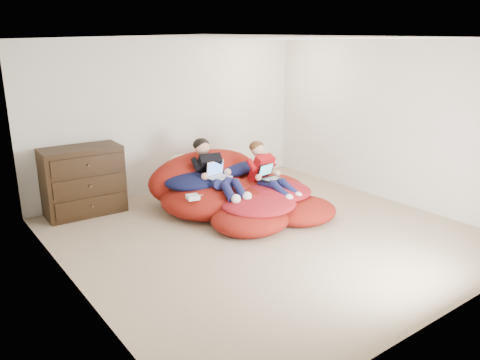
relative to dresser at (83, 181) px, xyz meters
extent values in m
cube|color=tan|center=(1.67, -2.20, -0.63)|extent=(5.10, 5.10, 0.25)
cube|color=beige|center=(1.67, 0.31, 0.75)|extent=(5.10, 0.02, 2.50)
cube|color=beige|center=(1.67, -4.71, 0.75)|extent=(5.10, 0.02, 2.50)
cube|color=beige|center=(-0.84, -2.20, 0.75)|extent=(0.02, 5.10, 2.50)
cube|color=beige|center=(4.18, -2.20, 0.75)|extent=(0.02, 5.10, 2.50)
cube|color=white|center=(1.67, -2.20, 2.01)|extent=(5.10, 5.10, 0.02)
cube|color=black|center=(0.00, 0.01, 0.00)|extent=(1.14, 0.60, 1.01)
cube|color=black|center=(0.00, -0.28, -0.30)|extent=(1.01, 0.05, 0.24)
cylinder|color=#4C3F26|center=(0.00, -0.30, -0.30)|extent=(0.03, 0.06, 0.03)
cube|color=black|center=(0.00, -0.28, 0.00)|extent=(1.01, 0.05, 0.24)
cylinder|color=#4C3F26|center=(0.00, -0.30, 0.00)|extent=(0.03, 0.06, 0.03)
cube|color=black|center=(0.00, -0.28, 0.30)|extent=(1.01, 0.05, 0.24)
cylinder|color=#4C3F26|center=(0.00, -0.30, 0.30)|extent=(0.03, 0.06, 0.03)
ellipsoid|color=maroon|center=(1.57, -1.04, -0.28)|extent=(1.57, 1.41, 0.56)
ellipsoid|color=maroon|center=(2.41, -1.24, -0.30)|extent=(1.39, 1.35, 0.50)
ellipsoid|color=maroon|center=(1.98, -1.60, -0.32)|extent=(1.43, 1.14, 0.46)
ellipsoid|color=maroon|center=(1.61, -1.94, -0.36)|extent=(1.11, 1.02, 0.37)
ellipsoid|color=maroon|center=(2.41, -2.10, -0.37)|extent=(1.05, 0.96, 0.34)
ellipsoid|color=maroon|center=(1.74, -0.58, -0.10)|extent=(1.94, 0.86, 0.86)
ellipsoid|color=#11163F|center=(1.46, -0.87, -0.02)|extent=(1.11, 0.91, 0.28)
ellipsoid|color=#11163F|center=(2.11, -0.75, 0.02)|extent=(0.96, 0.67, 0.23)
ellipsoid|color=#AD1823|center=(2.31, -1.66, -0.16)|extent=(1.04, 1.04, 0.19)
ellipsoid|color=#AD1823|center=(1.80, -1.89, -0.20)|extent=(1.09, 0.98, 0.20)
ellipsoid|color=beige|center=(1.45, -0.36, 0.12)|extent=(0.46, 0.29, 0.29)
cube|color=black|center=(1.57, -0.96, 0.16)|extent=(0.42, 0.50, 0.47)
sphere|color=tan|center=(1.57, -0.81, 0.44)|extent=(0.23, 0.23, 0.23)
ellipsoid|color=black|center=(1.57, -0.78, 0.48)|extent=(0.25, 0.24, 0.19)
cylinder|color=#151743|center=(1.47, -1.28, 0.01)|extent=(0.23, 0.39, 0.21)
cylinder|color=#151743|center=(1.47, -1.61, -0.03)|extent=(0.20, 0.37, 0.24)
sphere|color=white|center=(1.47, -1.79, -0.09)|extent=(0.13, 0.13, 0.13)
cylinder|color=#151743|center=(1.66, -1.28, 0.01)|extent=(0.23, 0.39, 0.21)
cylinder|color=#151743|center=(1.66, -1.61, -0.03)|extent=(0.20, 0.37, 0.24)
sphere|color=white|center=(1.66, -1.79, -0.09)|extent=(0.13, 0.13, 0.13)
cube|color=#B40F15|center=(2.27, -1.35, 0.12)|extent=(0.31, 0.33, 0.46)
sphere|color=tan|center=(2.27, -1.26, 0.40)|extent=(0.21, 0.21, 0.21)
ellipsoid|color=#482913|center=(2.27, -1.23, 0.44)|extent=(0.23, 0.22, 0.18)
cylinder|color=#151743|center=(2.18, -1.61, -0.06)|extent=(0.15, 0.34, 0.19)
cylinder|color=#151743|center=(2.18, -1.91, -0.09)|extent=(0.12, 0.33, 0.22)
sphere|color=white|center=(2.18, -2.08, -0.14)|extent=(0.12, 0.12, 0.12)
cylinder|color=#151743|center=(2.36, -1.61, -0.06)|extent=(0.15, 0.34, 0.19)
cylinder|color=#151743|center=(2.36, -1.91, -0.09)|extent=(0.12, 0.33, 0.22)
sphere|color=white|center=(2.36, -2.08, -0.14)|extent=(0.12, 0.12, 0.12)
cube|color=white|center=(1.57, -1.27, 0.08)|extent=(0.34, 0.26, 0.01)
cube|color=gray|center=(1.57, -1.28, 0.09)|extent=(0.28, 0.15, 0.00)
cube|color=white|center=(1.57, -1.15, 0.19)|extent=(0.31, 0.08, 0.22)
cube|color=#4275E0|center=(1.57, -1.16, 0.19)|extent=(0.27, 0.06, 0.18)
cube|color=black|center=(2.27, -1.59, 0.01)|extent=(0.33, 0.25, 0.01)
cube|color=gray|center=(2.27, -1.60, 0.02)|extent=(0.27, 0.15, 0.00)
cube|color=black|center=(2.27, -1.46, 0.12)|extent=(0.31, 0.11, 0.21)
cube|color=#4CA1B2|center=(2.27, -1.47, 0.12)|extent=(0.27, 0.09, 0.17)
cube|color=white|center=(1.04, -1.39, -0.08)|extent=(0.19, 0.19, 0.06)
camera|label=1|loc=(-2.06, -6.65, 1.96)|focal=35.00mm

